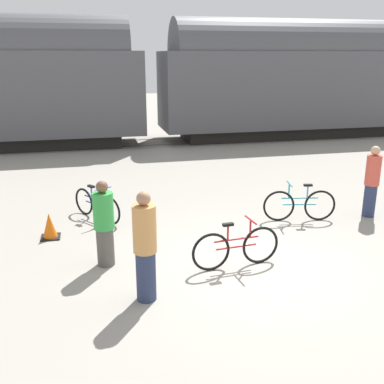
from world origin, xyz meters
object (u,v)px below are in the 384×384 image
bicycle_teal (299,205)px  person_in_red (372,182)px  bicycle_blue (97,205)px  person_in_green (104,224)px  freight_train (152,78)px  traffic_cone (50,227)px  bicycle_maroon (236,247)px  person_in_tan (145,247)px

bicycle_teal → person_in_red: 1.87m
bicycle_blue → person_in_green: person_in_green is taller
person_in_green → freight_train: bearing=-35.1°
freight_train → person_in_green: (-2.68, -12.11, -2.01)m
bicycle_blue → traffic_cone: bicycle_blue is taller
person_in_red → traffic_cone: 7.50m
bicycle_maroon → person_in_tan: bearing=-156.3°
bicycle_blue → traffic_cone: 1.39m
bicycle_teal → person_in_red: bearing=-2.7°
person_in_green → person_in_red: bearing=-101.5°
person_in_tan → traffic_cone: size_ratio=3.29×
freight_train → bicycle_blue: (-2.76, -9.60, -2.45)m
freight_train → bicycle_blue: size_ratio=18.94×
bicycle_teal → person_in_green: size_ratio=1.04×
bicycle_maroon → bicycle_blue: bearing=127.5°
bicycle_maroon → traffic_cone: bicycle_maroon is taller
bicycle_maroon → person_in_green: size_ratio=1.05×
person_in_tan → bicycle_blue: bearing=158.9°
bicycle_teal → person_in_tan: 4.87m
freight_train → person_in_red: 11.63m
bicycle_teal → bicycle_blue: bearing=165.7°
traffic_cone → freight_train: bearing=70.2°
bicycle_maroon → traffic_cone: 4.10m
freight_train → person_in_red: bearing=-71.3°
freight_train → person_in_tan: freight_train is taller
person_in_tan → bicycle_teal: bearing=94.1°
bicycle_teal → person_in_green: 4.76m
person_in_green → person_in_red: 6.48m
person_in_green → traffic_cone: (-1.11, 1.58, -0.55)m
bicycle_blue → person_in_red: person_in_red is taller
person_in_tan → traffic_cone: 3.50m
person_in_red → person_in_tan: bearing=-21.9°
freight_train → bicycle_teal: (1.87, -10.78, -2.42)m
bicycle_blue → person_in_tan: (0.65, -3.93, 0.55)m
bicycle_maroon → traffic_cone: bearing=147.1°
bicycle_blue → traffic_cone: size_ratio=2.56×
bicycle_blue → bicycle_teal: bearing=-14.3°
bicycle_maroon → person_in_green: bearing=164.6°
bicycle_blue → traffic_cone: bearing=-137.8°
person_in_red → traffic_cone: person_in_red is taller
freight_train → bicycle_maroon: size_ratio=15.53×
person_in_red → freight_train: bearing=-117.9°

